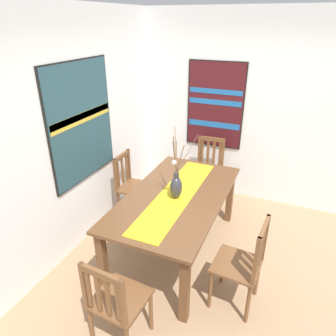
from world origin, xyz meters
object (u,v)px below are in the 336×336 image
chair_2 (116,301)px  chair_3 (208,169)px  painting_on_back_wall (81,122)px  dining_table (176,203)px  centerpiece_vase (176,185)px  painting_on_side_wall (215,105)px  chair_1 (243,263)px  chair_0 (132,185)px

chair_2 → chair_3: chair_3 is taller
chair_3 → painting_on_back_wall: bearing=140.4°
dining_table → chair_3: chair_3 is taller
dining_table → painting_on_back_wall: (-0.06, 1.14, 0.81)m
dining_table → painting_on_back_wall: 1.40m
centerpiece_vase → dining_table: bearing=17.3°
chair_2 → painting_on_side_wall: painting_on_side_wall is taller
painting_on_side_wall → chair_2: bearing=-179.0°
chair_1 → chair_3: 1.98m
chair_3 → painting_on_back_wall: 2.02m
chair_2 → painting_on_back_wall: bearing=42.6°
chair_1 → chair_2: 1.19m
dining_table → painting_on_back_wall: painting_on_back_wall is taller
chair_0 → chair_2: (-1.74, -0.83, 0.00)m
centerpiece_vase → painting_on_side_wall: painting_on_side_wall is taller
dining_table → chair_2: chair_2 is taller
centerpiece_vase → chair_0: bearing=59.1°
chair_1 → painting_on_side_wall: 2.46m
chair_1 → dining_table: bearing=61.1°
chair_1 → painting_on_back_wall: size_ratio=0.72×
dining_table → chair_0: 0.96m
chair_0 → chair_2: chair_0 is taller
centerpiece_vase → chair_0: (0.51, 0.85, -0.44)m
chair_0 → painting_on_side_wall: size_ratio=0.74×
centerpiece_vase → chair_1: bearing=-116.1°
chair_3 → painting_on_back_wall: size_ratio=0.72×
chair_1 → painting_on_back_wall: (0.42, 2.00, 0.98)m
chair_1 → chair_2: bearing=133.8°
dining_table → chair_1: bearing=-118.9°
dining_table → chair_0: size_ratio=2.04×
dining_table → chair_2: 1.31m
chair_0 → chair_2: 1.93m
painting_on_back_wall → painting_on_side_wall: 2.01m
chair_3 → painting_on_side_wall: bearing=6.9°
chair_0 → painting_on_side_wall: (1.18, -0.78, 0.91)m
centerpiece_vase → painting_on_back_wall: bearing=89.7°
chair_1 → painting_on_back_wall: bearing=78.2°
dining_table → chair_0: bearing=61.8°
centerpiece_vase → chair_3: (1.37, 0.03, -0.42)m
chair_1 → painting_on_side_wall: painting_on_side_wall is taller
dining_table → centerpiece_vase: bearing=-162.7°
chair_2 → painting_on_back_wall: (1.24, 1.14, 0.99)m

